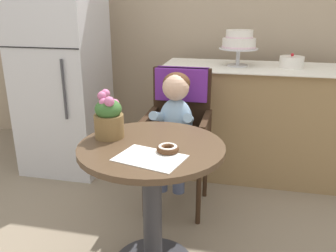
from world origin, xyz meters
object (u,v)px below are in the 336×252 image
(refrigerator, at_px, (62,70))
(tiered_cake_stand, at_px, (239,42))
(cafe_table, at_px, (152,184))
(flower_vase, at_px, (109,117))
(wicker_chair, at_px, (180,116))
(donut_front, at_px, (168,149))
(seated_child, at_px, (175,118))
(round_layer_cake, at_px, (292,62))

(refrigerator, bearing_deg, tiered_cake_stand, 8.12)
(cafe_table, distance_m, refrigerator, 1.56)
(flower_vase, height_order, tiered_cake_stand, tiered_cake_stand)
(wicker_chair, relative_size, donut_front, 9.15)
(wicker_chair, distance_m, refrigerator, 1.14)
(seated_child, relative_size, round_layer_cake, 3.99)
(tiered_cake_stand, distance_m, refrigerator, 1.44)
(wicker_chair, xyz_separation_m, donut_front, (0.09, -0.80, 0.10))
(seated_child, relative_size, flower_vase, 3.01)
(seated_child, height_order, flower_vase, same)
(round_layer_cake, bearing_deg, flower_vase, -128.28)
(flower_vase, bearing_deg, wicker_chair, 70.35)
(donut_front, distance_m, tiered_cake_stand, 1.44)
(round_layer_cake, bearing_deg, wicker_chair, -142.08)
(wicker_chair, bearing_deg, donut_front, -80.10)
(seated_child, distance_m, donut_front, 0.66)
(donut_front, height_order, tiered_cake_stand, tiered_cake_stand)
(tiered_cake_stand, bearing_deg, donut_front, -100.53)
(cafe_table, xyz_separation_m, round_layer_cake, (0.76, 1.32, 0.43))
(donut_front, bearing_deg, seated_child, 98.37)
(flower_vase, xyz_separation_m, tiered_cake_stand, (0.59, 1.24, 0.26))
(flower_vase, bearing_deg, round_layer_cake, 51.72)
(refrigerator, bearing_deg, seated_child, -26.55)
(wicker_chair, relative_size, refrigerator, 0.56)
(donut_front, xyz_separation_m, refrigerator, (-1.15, 1.17, 0.11))
(flower_vase, relative_size, tiered_cake_stand, 0.80)
(wicker_chair, height_order, round_layer_cake, round_layer_cake)
(cafe_table, xyz_separation_m, wicker_chair, (0.00, 0.73, 0.13))
(seated_child, bearing_deg, flower_vase, -114.94)
(donut_front, bearing_deg, refrigerator, 134.42)
(cafe_table, xyz_separation_m, seated_child, (0.00, 0.57, 0.17))
(wicker_chair, xyz_separation_m, seated_child, (0.00, -0.16, 0.04))
(seated_child, xyz_separation_m, flower_vase, (-0.24, -0.52, 0.15))
(cafe_table, relative_size, flower_vase, 2.99)
(donut_front, relative_size, round_layer_cake, 0.57)
(donut_front, distance_m, flower_vase, 0.37)
(cafe_table, height_order, round_layer_cake, round_layer_cake)
(seated_child, bearing_deg, tiered_cake_stand, 64.28)
(seated_child, relative_size, donut_front, 6.97)
(wicker_chair, relative_size, round_layer_cake, 5.25)
(flower_vase, height_order, refrigerator, refrigerator)
(cafe_table, xyz_separation_m, donut_front, (0.10, -0.07, 0.23))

